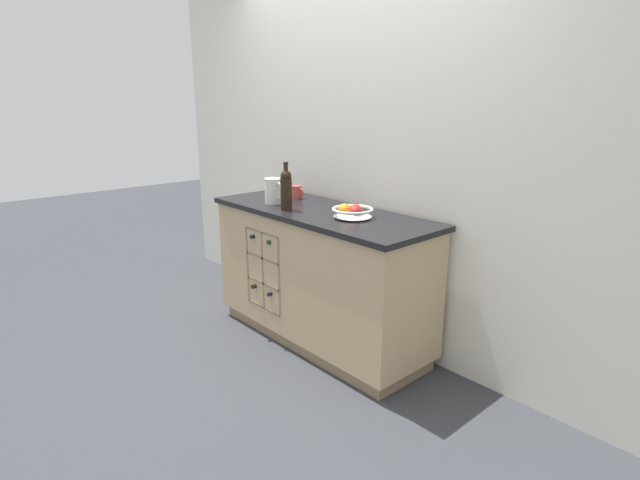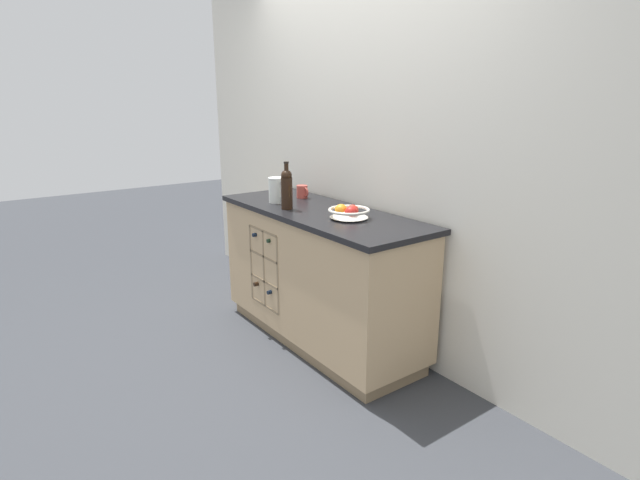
% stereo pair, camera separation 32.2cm
% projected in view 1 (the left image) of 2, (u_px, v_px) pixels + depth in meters
% --- Properties ---
extents(ground_plane, '(14.00, 14.00, 0.00)m').
position_uv_depth(ground_plane, '(320.00, 339.00, 3.52)').
color(ground_plane, '#383A3F').
extents(back_wall, '(4.40, 0.06, 2.55)m').
position_uv_depth(back_wall, '(359.00, 153.00, 3.40)').
color(back_wall, silver).
rests_on(back_wall, ground_plane).
extents(kitchen_island, '(1.67, 0.62, 0.93)m').
position_uv_depth(kitchen_island, '(319.00, 276.00, 3.39)').
color(kitchen_island, '#8B7354').
rests_on(kitchen_island, ground_plane).
extents(fruit_bowl, '(0.25, 0.25, 0.09)m').
position_uv_depth(fruit_bowl, '(353.00, 211.00, 3.04)').
color(fruit_bowl, silver).
rests_on(fruit_bowl, kitchen_island).
extents(white_pitcher, '(0.18, 0.12, 0.18)m').
position_uv_depth(white_pitcher, '(273.00, 190.00, 3.44)').
color(white_pitcher, silver).
rests_on(white_pitcher, kitchen_island).
extents(ceramic_mug, '(0.12, 0.08, 0.09)m').
position_uv_depth(ceramic_mug, '(297.00, 192.00, 3.63)').
color(ceramic_mug, '#B7473D').
rests_on(ceramic_mug, kitchen_island).
extents(standing_wine_bottle, '(0.08, 0.08, 0.31)m').
position_uv_depth(standing_wine_bottle, '(286.00, 189.00, 3.23)').
color(standing_wine_bottle, black).
rests_on(standing_wine_bottle, kitchen_island).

